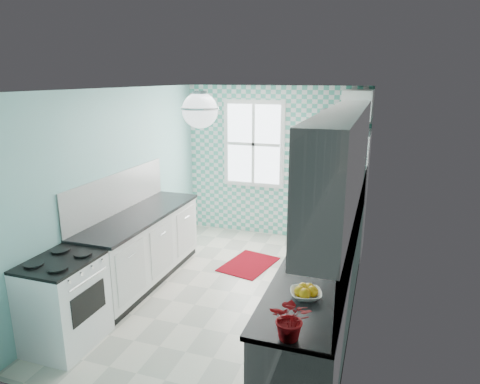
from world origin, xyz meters
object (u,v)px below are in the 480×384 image
(fridge, at_px, (339,194))
(ceiling_light, at_px, (200,110))
(microwave, at_px, (343,121))
(stove, at_px, (64,301))
(potted_plant, at_px, (291,318))
(sink, at_px, (336,219))
(fruit_bowl, at_px, (306,294))

(fridge, bearing_deg, ceiling_light, -114.25)
(ceiling_light, height_order, microwave, ceiling_light)
(stove, relative_size, potted_plant, 2.93)
(ceiling_light, height_order, sink, ceiling_light)
(stove, distance_m, potted_plant, 2.55)
(stove, bearing_deg, fridge, 58.42)
(stove, distance_m, microwave, 4.32)
(stove, xyz_separation_m, sink, (2.40, 2.07, 0.46))
(fruit_bowl, xyz_separation_m, microwave, (-0.09, 3.32, 1.04))
(sink, xyz_separation_m, microwave, (-0.09, 1.24, 1.08))
(sink, distance_m, potted_plant, 2.66)
(ceiling_light, distance_m, sink, 2.28)
(sink, distance_m, microwave, 1.65)
(fridge, height_order, microwave, microwave)
(sink, bearing_deg, stove, -137.79)
(fridge, bearing_deg, potted_plant, -89.62)
(ceiling_light, relative_size, sink, 0.63)
(stove, relative_size, fruit_bowl, 3.63)
(fruit_bowl, bearing_deg, potted_plant, -90.00)
(fridge, relative_size, stove, 2.06)
(fridge, height_order, sink, fridge)
(ceiling_light, xyz_separation_m, microwave, (1.11, 2.58, -0.31))
(sink, bearing_deg, microwave, 95.77)
(microwave, bearing_deg, ceiling_light, 70.54)
(stove, bearing_deg, fruit_bowl, 3.05)
(fruit_bowl, bearing_deg, microwave, 91.55)
(fruit_bowl, xyz_separation_m, potted_plant, (0.00, -0.57, 0.12))
(stove, xyz_separation_m, fruit_bowl, (2.40, -0.01, 0.50))
(ceiling_light, height_order, stove, ceiling_light)
(fridge, height_order, potted_plant, fridge)
(sink, height_order, potted_plant, sink)
(microwave, bearing_deg, stove, 58.92)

